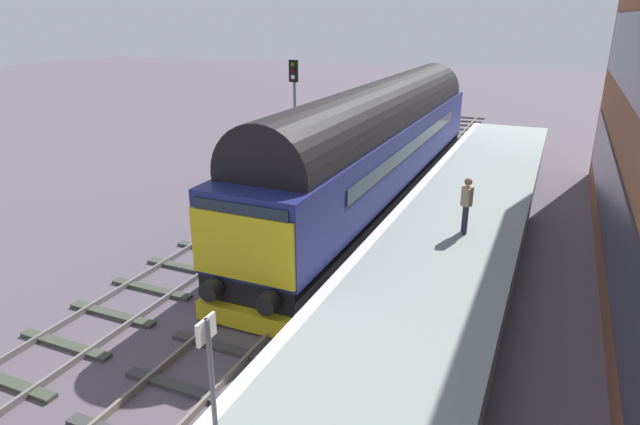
{
  "coord_description": "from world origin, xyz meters",
  "views": [
    {
      "loc": [
        6.1,
        -10.73,
        6.9
      ],
      "look_at": [
        0.2,
        2.64,
        1.61
      ],
      "focal_mm": 30.5,
      "sensor_mm": 36.0,
      "label": 1
    }
  ],
  "objects": [
    {
      "name": "ground_plane",
      "position": [
        0.0,
        0.0,
        0.0
      ],
      "size": [
        140.0,
        140.0,
        0.0
      ],
      "primitive_type": "plane",
      "color": "#5B525D",
      "rests_on": "ground"
    },
    {
      "name": "track_main",
      "position": [
        0.0,
        0.0,
        0.06
      ],
      "size": [
        2.5,
        60.0,
        0.15
      ],
      "color": "gray",
      "rests_on": "ground"
    },
    {
      "name": "track_adjacent_west",
      "position": [
        -3.25,
        0.0,
        0.06
      ],
      "size": [
        2.5,
        60.0,
        0.15
      ],
      "color": "slate",
      "rests_on": "ground"
    },
    {
      "name": "station_platform",
      "position": [
        3.6,
        0.0,
        0.5
      ],
      "size": [
        4.0,
        44.0,
        1.01
      ],
      "color": "#95A39E",
      "rests_on": "ground"
    },
    {
      "name": "diesel_locomotive",
      "position": [
        0.0,
        8.53,
        2.49
      ],
      "size": [
        2.74,
        20.0,
        4.68
      ],
      "color": "black",
      "rests_on": "ground"
    },
    {
      "name": "signal_post_far",
      "position": [
        -5.34,
        12.22,
        3.21
      ],
      "size": [
        0.44,
        0.22,
        5.04
      ],
      "color": "gray",
      "rests_on": "ground"
    },
    {
      "name": "platform_number_sign",
      "position": [
        1.91,
        -5.24,
        2.25
      ],
      "size": [
        0.1,
        0.44,
        1.86
      ],
      "color": "slate",
      "rests_on": "station_platform"
    },
    {
      "name": "waiting_passenger",
      "position": [
        4.02,
        4.29,
        1.99
      ],
      "size": [
        0.44,
        0.48,
        1.64
      ],
      "rotation": [
        0.0,
        0.0,
        1.92
      ],
      "color": "#2C2837",
      "rests_on": "station_platform"
    }
  ]
}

